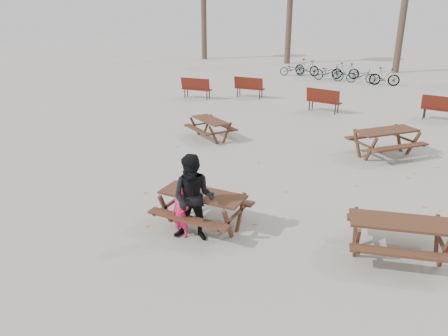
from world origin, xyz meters
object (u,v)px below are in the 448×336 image
at_px(main_picnic_table, 203,201).
at_px(picnic_table_far, 385,143).
at_px(child, 181,214).
at_px(adult, 194,198).
at_px(food_tray, 204,194).
at_px(picnic_table_east, 398,239).
at_px(soda_bottle, 202,194).
at_px(picnic_table_north, 210,129).

bearing_deg(main_picnic_table, picnic_table_far, 66.85).
xyz_separation_m(child, adult, (0.28, 0.04, 0.38)).
bearing_deg(picnic_table_far, main_picnic_table, -161.46).
bearing_deg(adult, child, 172.12).
distance_m(main_picnic_table, child, 0.60).
height_order(food_tray, picnic_table_east, food_tray).
height_order(picnic_table_east, picnic_table_far, picnic_table_far).
relative_size(adult, picnic_table_far, 0.93).
bearing_deg(soda_bottle, main_picnic_table, 120.25).
bearing_deg(food_tray, picnic_table_far, 67.46).
distance_m(soda_bottle, adult, 0.37).
bearing_deg(picnic_table_north, soda_bottle, -31.52).
height_order(child, adult, adult).
distance_m(food_tray, picnic_table_east, 3.85).
bearing_deg(picnic_table_north, adult, -32.86).
distance_m(child, adult, 0.48).
distance_m(soda_bottle, picnic_table_far, 7.24).
bearing_deg(soda_bottle, picnic_table_north, 117.19).
bearing_deg(food_tray, picnic_table_north, 117.45).
bearing_deg(picnic_table_north, child, -35.14).
distance_m(picnic_table_east, picnic_table_north, 8.47).
bearing_deg(adult, food_tray, 78.98).
height_order(food_tray, soda_bottle, soda_bottle).
distance_m(food_tray, adult, 0.50).
height_order(food_tray, adult, adult).
bearing_deg(food_tray, picnic_table_east, 9.42).
xyz_separation_m(adult, picnic_table_far, (2.70, 7.07, -0.49)).
xyz_separation_m(child, picnic_table_north, (-2.73, 6.26, -0.18)).
relative_size(main_picnic_table, food_tray, 10.00).
bearing_deg(picnic_table_north, picnic_table_east, -5.79).
xyz_separation_m(soda_bottle, picnic_table_far, (2.70, 6.71, -0.43)).
bearing_deg(adult, picnic_table_far, 53.77).
distance_m(soda_bottle, picnic_table_north, 6.60).
bearing_deg(child, picnic_table_north, 108.61).
bearing_deg(food_tray, adult, -85.65).
xyz_separation_m(picnic_table_east, picnic_table_far, (-1.05, 5.96, 0.03)).
xyz_separation_m(soda_bottle, picnic_table_east, (3.75, 0.75, -0.46)).
relative_size(main_picnic_table, adult, 1.00).
relative_size(food_tray, soda_bottle, 1.06).
bearing_deg(main_picnic_table, picnic_table_east, 8.67).
bearing_deg(child, picnic_table_far, 62.31).
height_order(main_picnic_table, picnic_table_north, main_picnic_table).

